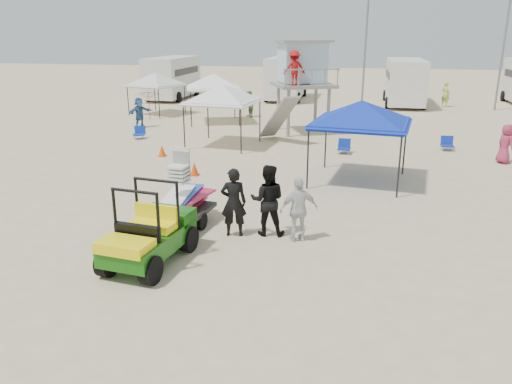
% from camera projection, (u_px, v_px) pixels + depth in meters
% --- Properties ---
extents(ground, '(140.00, 140.00, 0.00)m').
position_uv_depth(ground, '(202.00, 295.00, 10.18)').
color(ground, beige).
rests_on(ground, ground).
extents(utility_cart, '(1.53, 2.60, 1.87)m').
position_uv_depth(utility_cart, '(147.00, 228.00, 11.32)').
color(utility_cart, '#14580D').
rests_on(utility_cart, ground).
extents(surf_trailer, '(1.44, 2.34, 1.93)m').
position_uv_depth(surf_trailer, '(182.00, 199.00, 13.52)').
color(surf_trailer, black).
rests_on(surf_trailer, ground).
extents(man_left, '(0.75, 0.57, 1.83)m').
position_uv_depth(man_left, '(234.00, 202.00, 12.91)').
color(man_left, black).
rests_on(man_left, ground).
extents(man_mid, '(0.99, 0.81, 1.90)m').
position_uv_depth(man_mid, '(268.00, 200.00, 12.97)').
color(man_mid, black).
rests_on(man_mid, ground).
extents(man_right, '(1.07, 0.77, 1.69)m').
position_uv_depth(man_right, '(299.00, 209.00, 12.60)').
color(man_right, silver).
rests_on(man_right, ground).
extents(lifeguard_tower, '(3.81, 3.81, 4.64)m').
position_uv_depth(lifeguard_tower, '(302.00, 66.00, 25.91)').
color(lifeguard_tower, gray).
rests_on(lifeguard_tower, ground).
extents(canopy_blue, '(3.52, 3.52, 3.29)m').
position_uv_depth(canopy_blue, '(362.00, 105.00, 17.16)').
color(canopy_blue, black).
rests_on(canopy_blue, ground).
extents(canopy_white_a, '(3.19, 3.19, 3.26)m').
position_uv_depth(canopy_white_a, '(223.00, 87.00, 22.84)').
color(canopy_white_a, black).
rests_on(canopy_white_a, ground).
extents(canopy_white_b, '(3.45, 3.45, 3.07)m').
position_uv_depth(canopy_white_b, '(155.00, 75.00, 31.94)').
color(canopy_white_b, black).
rests_on(canopy_white_b, ground).
extents(canopy_white_c, '(3.68, 3.68, 3.24)m').
position_uv_depth(canopy_white_c, '(213.00, 76.00, 28.92)').
color(canopy_white_c, black).
rests_on(canopy_white_c, ground).
extents(umbrella_a, '(2.51, 2.53, 1.75)m').
position_uv_depth(umbrella_a, '(149.00, 105.00, 30.44)').
color(umbrella_a, '#AB1312').
rests_on(umbrella_a, ground).
extents(umbrella_b, '(2.50, 2.52, 1.84)m').
position_uv_depth(umbrella_b, '(244.00, 109.00, 28.51)').
color(umbrella_b, gold).
rests_on(umbrella_b, ground).
extents(cone_near, '(0.34, 0.34, 0.50)m').
position_uv_depth(cone_near, '(162.00, 151.00, 21.49)').
color(cone_near, '#F04D07').
rests_on(cone_near, ground).
extents(cone_far, '(0.34, 0.34, 0.50)m').
position_uv_depth(cone_far, '(194.00, 169.00, 18.62)').
color(cone_far, '#D73F06').
rests_on(cone_far, ground).
extents(beach_chair_a, '(0.73, 0.82, 0.64)m').
position_uv_depth(beach_chair_a, '(139.00, 132.00, 25.12)').
color(beach_chair_a, '#1034B4').
rests_on(beach_chair_a, ground).
extents(beach_chair_b, '(0.57, 0.61, 0.64)m').
position_uv_depth(beach_chair_b, '(344.00, 146.00, 22.04)').
color(beach_chair_b, '#0D2996').
rests_on(beach_chair_b, ground).
extents(beach_chair_c, '(0.55, 0.59, 0.64)m').
position_uv_depth(beach_chair_c, '(447.00, 143.00, 22.63)').
color(beach_chair_c, '#0E299F').
rests_on(beach_chair_c, ground).
extents(rv_far_left, '(2.64, 6.80, 3.25)m').
position_uv_depth(rv_far_left, '(172.00, 76.00, 39.93)').
color(rv_far_left, silver).
rests_on(rv_far_left, ground).
extents(rv_mid_left, '(2.65, 6.50, 3.25)m').
position_uv_depth(rv_mid_left, '(286.00, 76.00, 39.58)').
color(rv_mid_left, silver).
rests_on(rv_mid_left, ground).
extents(rv_mid_right, '(2.64, 7.00, 3.25)m').
position_uv_depth(rv_mid_right, '(405.00, 80.00, 36.42)').
color(rv_mid_right, silver).
rests_on(rv_mid_right, ground).
extents(light_pole_left, '(0.14, 0.14, 8.00)m').
position_uv_depth(light_pole_left, '(365.00, 50.00, 33.55)').
color(light_pole_left, slate).
rests_on(light_pole_left, ground).
extents(light_pole_right, '(0.14, 0.14, 8.00)m').
position_uv_depth(light_pole_right, '(503.00, 50.00, 33.19)').
color(light_pole_right, slate).
rests_on(light_pole_right, ground).
extents(distant_beachgoers, '(19.00, 17.50, 1.79)m').
position_uv_depth(distant_beachgoers, '(279.00, 111.00, 28.44)').
color(distant_beachgoers, '#B8D750').
rests_on(distant_beachgoers, ground).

